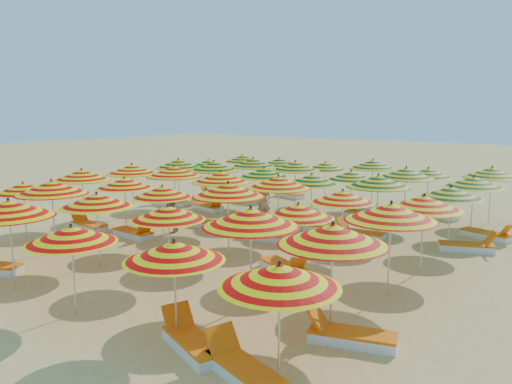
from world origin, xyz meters
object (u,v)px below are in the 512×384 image
at_px(lounger_9, 264,235).
at_px(beachgoer_a, 264,203).
at_px(umbrella_29, 451,192).
at_px(lounger_12, 324,227).
at_px(umbrella_22, 343,197).
at_px(lounger_3, 243,370).
at_px(lounger_11, 208,207).
at_px(umbrella_25, 214,166).
at_px(umbrella_6, 23,188).
at_px(umbrella_33, 351,175).
at_px(umbrella_14, 162,192).
at_px(umbrella_34, 406,173).
at_px(umbrella_40, 428,173).
at_px(umbrella_26, 264,173).
at_px(umbrella_7, 52,188).
at_px(umbrella_23, 424,203).
at_px(beachgoer_b, 172,216).
at_px(umbrella_9, 168,213).
at_px(lounger_14, 468,246).
at_px(umbrella_30, 208,163).
at_px(lounger_7, 284,267).
at_px(umbrella_36, 243,159).
at_px(lounger_5, 89,225).
at_px(umbrella_35, 474,182).
at_px(umbrella_38, 325,166).
at_px(umbrella_15, 228,190).
at_px(umbrella_13, 125,183).
at_px(umbrella_39, 373,164).
at_px(umbrella_27, 312,179).
at_px(umbrella_8, 97,200).
at_px(lounger_8, 214,224).
at_px(umbrella_19, 174,171).
at_px(lounger_18, 289,194).
at_px(umbrella_16, 298,211).
at_px(umbrella_2, 9,209).
at_px(lounger_19, 358,204).
at_px(lounger_20, 437,215).
at_px(umbrella_12, 82,175).
at_px(umbrella_20, 221,177).
at_px(umbrella_17, 391,212).
at_px(umbrella_41, 492,172).
at_px(lounger_15, 218,197).
at_px(lounger_16, 363,215).
at_px(lounger_2, 192,343).
at_px(umbrella_5, 280,276).
at_px(umbrella_24, 178,164).
at_px(umbrella_18, 132,169).
at_px(umbrella_4, 174,251).
at_px(umbrella_28, 378,181).
at_px(lounger_13, 359,234).

height_order(lounger_9, beachgoer_a, beachgoer_a).
height_order(umbrella_29, lounger_12, umbrella_29).
distance_m(umbrella_22, lounger_3, 8.18).
bearing_deg(lounger_11, umbrella_25, -2.55).
xyz_separation_m(umbrella_6, umbrella_33, (7.69, 10.21, 0.00)).
bearing_deg(umbrella_14, umbrella_34, 56.67).
bearing_deg(umbrella_25, umbrella_40, 31.49).
relative_size(umbrella_22, umbrella_26, 1.07).
bearing_deg(umbrella_7, umbrella_23, 26.88).
distance_m(beachgoer_b, beachgoer_a, 3.96).
bearing_deg(umbrella_9, lounger_14, 54.01).
xyz_separation_m(umbrella_30, beachgoer_b, (3.80, -6.22, -1.22)).
distance_m(lounger_7, lounger_14, 6.54).
bearing_deg(umbrella_36, lounger_5, -87.32).
relative_size(umbrella_7, umbrella_35, 1.01).
bearing_deg(umbrella_38, lounger_11, -125.75).
bearing_deg(umbrella_15, umbrella_13, -179.54).
xyz_separation_m(umbrella_13, umbrella_30, (-2.59, 7.38, -0.06)).
bearing_deg(umbrella_39, umbrella_33, -86.23).
distance_m(umbrella_15, umbrella_27, 4.68).
bearing_deg(umbrella_8, lounger_8, 95.53).
relative_size(umbrella_19, lounger_18, 1.35).
bearing_deg(umbrella_16, umbrella_7, -160.39).
bearing_deg(lounger_9, umbrella_27, 66.46).
bearing_deg(beachgoer_a, umbrella_7, -160.02).
relative_size(umbrella_30, umbrella_33, 1.10).
bearing_deg(umbrella_40, umbrella_35, -45.32).
distance_m(umbrella_2, umbrella_16, 7.42).
bearing_deg(lounger_19, lounger_20, 179.24).
bearing_deg(umbrella_12, umbrella_36, 89.87).
distance_m(umbrella_20, lounger_3, 10.90).
height_order(umbrella_7, umbrella_17, umbrella_7).
relative_size(umbrella_17, umbrella_40, 1.05).
bearing_deg(umbrella_15, umbrella_41, 61.58).
bearing_deg(umbrella_36, lounger_15, -86.02).
xyz_separation_m(umbrella_38, beachgoer_b, (-1.63, -8.77, -1.22)).
bearing_deg(lounger_16, lounger_5, 53.25).
relative_size(lounger_2, lounger_5, 1.04).
bearing_deg(umbrella_2, umbrella_7, 131.69).
distance_m(umbrella_34, lounger_9, 6.40).
bearing_deg(lounger_12, lounger_14, 161.18).
xyz_separation_m(umbrella_5, umbrella_17, (-0.12, 4.95, 0.23)).
relative_size(umbrella_26, lounger_16, 1.37).
xyz_separation_m(umbrella_24, umbrella_27, (7.58, -0.39, -0.09)).
relative_size(umbrella_6, umbrella_13, 1.06).
xyz_separation_m(umbrella_12, lounger_5, (0.50, -0.16, -1.92)).
height_order(umbrella_18, lounger_16, umbrella_18).
xyz_separation_m(umbrella_4, umbrella_28, (-0.09, 9.86, 0.25)).
bearing_deg(umbrella_15, lounger_13, 64.13).
height_order(umbrella_41, lounger_11, umbrella_41).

